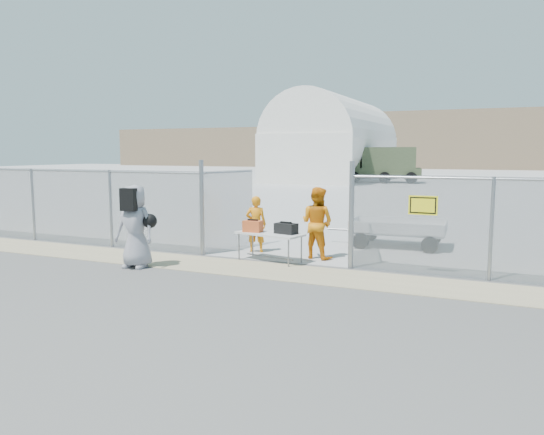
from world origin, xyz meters
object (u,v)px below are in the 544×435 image
at_px(security_worker_right, 317,223).
at_px(utility_trailer, 398,232).
at_px(folding_table, 270,247).
at_px(security_worker_left, 256,224).
at_px(visitor, 135,226).

height_order(security_worker_right, utility_trailer, security_worker_right).
distance_m(folding_table, security_worker_right, 1.37).
bearing_deg(security_worker_left, folding_table, 116.43).
xyz_separation_m(folding_table, security_worker_left, (-0.83, 0.97, 0.41)).
bearing_deg(visitor, security_worker_left, 53.08).
bearing_deg(folding_table, utility_trailer, 64.76).
distance_m(security_worker_left, utility_trailer, 4.14).
height_order(security_worker_left, utility_trailer, security_worker_left).
height_order(folding_table, security_worker_right, security_worker_right).
height_order(security_worker_left, visitor, visitor).
bearing_deg(security_worker_right, utility_trailer, -108.05).
height_order(security_worker_left, security_worker_right, security_worker_right).
distance_m(folding_table, visitor, 3.28).
distance_m(security_worker_left, visitor, 3.36).
relative_size(folding_table, visitor, 0.87).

